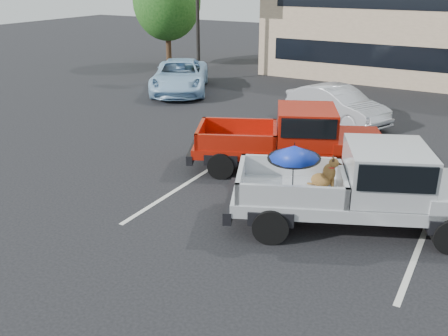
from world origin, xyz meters
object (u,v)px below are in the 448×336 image
at_px(tree_left, 167,1).
at_px(silver_pickup, 374,183).
at_px(blue_suv, 180,76).
at_px(red_pickup, 300,136).
at_px(silver_sedan, 337,105).

relative_size(tree_left, silver_pickup, 1.00).
bearing_deg(silver_pickup, tree_left, 113.76).
height_order(tree_left, blue_suv, tree_left).
bearing_deg(tree_left, red_pickup, -43.09).
distance_m(tree_left, silver_pickup, 21.92).
distance_m(red_pickup, blue_suv, 10.84).
xyz_separation_m(tree_left, silver_pickup, (15.87, -14.89, -2.68)).
bearing_deg(tree_left, silver_sedan, -29.44).
xyz_separation_m(silver_pickup, red_pickup, (-2.67, 2.54, -0.07)).
bearing_deg(silver_sedan, tree_left, 85.12).
height_order(tree_left, silver_pickup, tree_left).
bearing_deg(blue_suv, silver_pickup, -68.38).
distance_m(silver_pickup, blue_suv, 14.50).
bearing_deg(silver_pickup, red_pickup, 113.37).
distance_m(red_pickup, silver_sedan, 5.24).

